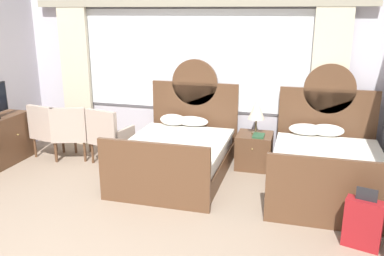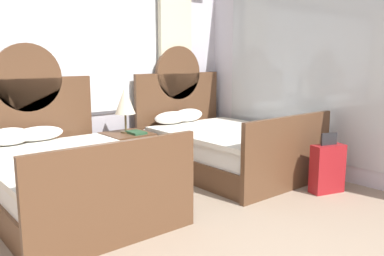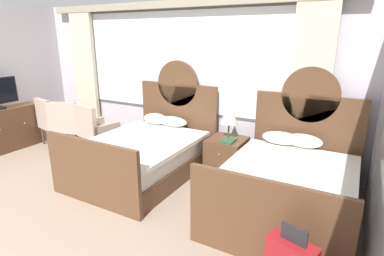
{
  "view_description": "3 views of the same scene",
  "coord_description": "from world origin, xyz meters",
  "px_view_note": "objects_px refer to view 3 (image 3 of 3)",
  "views": [
    {
      "loc": [
        1.85,
        -2.51,
        2.51
      ],
      "look_at": [
        0.52,
        2.32,
        1.04
      ],
      "focal_mm": 37.79,
      "sensor_mm": 36.0,
      "label": 1
    },
    {
      "loc": [
        -1.44,
        -0.72,
        1.55
      ],
      "look_at": [
        1.06,
        2.34,
        0.85
      ],
      "focal_mm": 37.57,
      "sensor_mm": 36.0,
      "label": 2
    },
    {
      "loc": [
        2.89,
        -0.42,
        2.11
      ],
      "look_at": [
        1.09,
        2.82,
        1.0
      ],
      "focal_mm": 28.62,
      "sensor_mm": 36.0,
      "label": 3
    }
  ],
  "objects_px": {
    "bed_near_window": "(145,153)",
    "table_lamp_on_nightstand": "(229,113)",
    "armchair_by_window_right": "(54,120)",
    "armchair_by_window_left": "(95,128)",
    "nightstand_between_beds": "(226,156)",
    "armchair_by_window_centre": "(68,123)",
    "book_on_nightstand": "(229,141)",
    "bed_near_mirror": "(288,184)"
  },
  "relations": [
    {
      "from": "bed_near_window",
      "to": "table_lamp_on_nightstand",
      "type": "xyz_separation_m",
      "value": [
        1.12,
        0.69,
        0.64
      ]
    },
    {
      "from": "bed_near_window",
      "to": "armchair_by_window_right",
      "type": "distance_m",
      "value": 2.42
    },
    {
      "from": "armchair_by_window_left",
      "to": "armchair_by_window_right",
      "type": "bearing_deg",
      "value": -179.98
    },
    {
      "from": "bed_near_window",
      "to": "nightstand_between_beds",
      "type": "height_order",
      "value": "bed_near_window"
    },
    {
      "from": "table_lamp_on_nightstand",
      "to": "armchair_by_window_left",
      "type": "height_order",
      "value": "table_lamp_on_nightstand"
    },
    {
      "from": "armchair_by_window_left",
      "to": "armchair_by_window_centre",
      "type": "bearing_deg",
      "value": 179.81
    },
    {
      "from": "bed_near_window",
      "to": "book_on_nightstand",
      "type": "relative_size",
      "value": 8.27
    },
    {
      "from": "bed_near_window",
      "to": "bed_near_mirror",
      "type": "distance_m",
      "value": 2.21
    },
    {
      "from": "nightstand_between_beds",
      "to": "armchair_by_window_left",
      "type": "height_order",
      "value": "armchair_by_window_left"
    },
    {
      "from": "table_lamp_on_nightstand",
      "to": "nightstand_between_beds",
      "type": "bearing_deg",
      "value": -98.66
    },
    {
      "from": "table_lamp_on_nightstand",
      "to": "book_on_nightstand",
      "type": "distance_m",
      "value": 0.43
    },
    {
      "from": "bed_near_mirror",
      "to": "armchair_by_window_left",
      "type": "distance_m",
      "value": 3.5
    },
    {
      "from": "bed_near_mirror",
      "to": "nightstand_between_beds",
      "type": "height_order",
      "value": "bed_near_mirror"
    },
    {
      "from": "armchair_by_window_centre",
      "to": "armchair_by_window_right",
      "type": "relative_size",
      "value": 1.0
    },
    {
      "from": "bed_near_mirror",
      "to": "table_lamp_on_nightstand",
      "type": "relative_size",
      "value": 3.57
    },
    {
      "from": "book_on_nightstand",
      "to": "armchair_by_window_right",
      "type": "distance_m",
      "value": 3.6
    },
    {
      "from": "armchair_by_window_right",
      "to": "nightstand_between_beds",
      "type": "bearing_deg",
      "value": 7.27
    },
    {
      "from": "armchair_by_window_right",
      "to": "bed_near_mirror",
      "type": "bearing_deg",
      "value": -2.49
    },
    {
      "from": "table_lamp_on_nightstand",
      "to": "book_on_nightstand",
      "type": "bearing_deg",
      "value": -66.36
    },
    {
      "from": "armchair_by_window_left",
      "to": "armchair_by_window_centre",
      "type": "relative_size",
      "value": 1.0
    },
    {
      "from": "bed_near_mirror",
      "to": "nightstand_between_beds",
      "type": "distance_m",
      "value": 1.28
    },
    {
      "from": "armchair_by_window_centre",
      "to": "armchair_by_window_left",
      "type": "bearing_deg",
      "value": -0.19
    },
    {
      "from": "bed_near_mirror",
      "to": "armchair_by_window_left",
      "type": "xyz_separation_m",
      "value": [
        -3.49,
        0.2,
        0.16
      ]
    },
    {
      "from": "armchair_by_window_centre",
      "to": "armchair_by_window_right",
      "type": "xyz_separation_m",
      "value": [
        -0.41,
        -0.0,
        0.0
      ]
    },
    {
      "from": "nightstand_between_beds",
      "to": "table_lamp_on_nightstand",
      "type": "distance_m",
      "value": 0.7
    },
    {
      "from": "nightstand_between_beds",
      "to": "table_lamp_on_nightstand",
      "type": "relative_size",
      "value": 0.98
    },
    {
      "from": "bed_near_mirror",
      "to": "book_on_nightstand",
      "type": "relative_size",
      "value": 8.27
    },
    {
      "from": "bed_near_mirror",
      "to": "table_lamp_on_nightstand",
      "type": "bearing_deg",
      "value": 147.98
    },
    {
      "from": "bed_near_window",
      "to": "table_lamp_on_nightstand",
      "type": "relative_size",
      "value": 3.57
    },
    {
      "from": "nightstand_between_beds",
      "to": "bed_near_mirror",
      "type": "bearing_deg",
      "value": -30.49
    },
    {
      "from": "table_lamp_on_nightstand",
      "to": "armchair_by_window_right",
      "type": "xyz_separation_m",
      "value": [
        -3.52,
        -0.49,
        -0.47
      ]
    },
    {
      "from": "bed_near_mirror",
      "to": "armchair_by_window_right",
      "type": "bearing_deg",
      "value": 177.51
    },
    {
      "from": "bed_near_mirror",
      "to": "nightstand_between_beds",
      "type": "xyz_separation_m",
      "value": [
        -1.1,
        0.65,
        -0.07
      ]
    },
    {
      "from": "bed_near_mirror",
      "to": "armchair_by_window_centre",
      "type": "height_order",
      "value": "bed_near_mirror"
    },
    {
      "from": "bed_near_window",
      "to": "table_lamp_on_nightstand",
      "type": "bearing_deg",
      "value": 31.59
    },
    {
      "from": "book_on_nightstand",
      "to": "armchair_by_window_left",
      "type": "distance_m",
      "value": 2.49
    },
    {
      "from": "nightstand_between_beds",
      "to": "armchair_by_window_centre",
      "type": "height_order",
      "value": "armchair_by_window_centre"
    },
    {
      "from": "armchair_by_window_left",
      "to": "armchair_by_window_centre",
      "type": "height_order",
      "value": "same"
    },
    {
      "from": "bed_near_window",
      "to": "book_on_nightstand",
      "type": "height_order",
      "value": "bed_near_window"
    },
    {
      "from": "table_lamp_on_nightstand",
      "to": "book_on_nightstand",
      "type": "xyz_separation_m",
      "value": [
        0.07,
        -0.15,
        -0.4
      ]
    },
    {
      "from": "armchair_by_window_left",
      "to": "armchair_by_window_right",
      "type": "relative_size",
      "value": 1.0
    },
    {
      "from": "book_on_nightstand",
      "to": "armchair_by_window_centre",
      "type": "bearing_deg",
      "value": -174.02
    }
  ]
}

